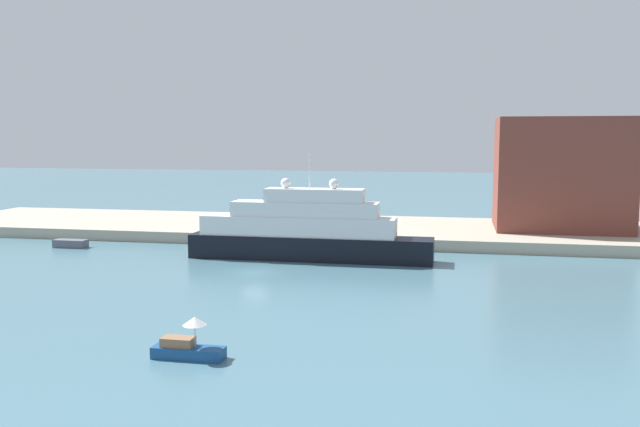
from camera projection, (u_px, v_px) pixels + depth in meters
ground at (254, 272)px, 68.91m from camera, size 400.00×400.00×0.00m
quay_dock at (312, 229)px, 95.96m from camera, size 110.00×23.73×1.43m
large_yacht at (306, 231)px, 75.78m from camera, size 27.41×3.95×11.83m
small_motorboat at (188, 346)px, 42.10m from camera, size 4.54×1.48×2.67m
work_barge at (71, 244)px, 84.27m from camera, size 4.11×1.57×0.99m
harbor_building at (561, 174)px, 89.89m from camera, size 16.79×12.51×14.79m
parked_car at (224, 220)px, 95.06m from camera, size 3.93×1.69×1.52m
person_figure at (259, 220)px, 93.92m from camera, size 0.36×0.36×1.57m
mooring_bollard at (312, 232)px, 84.78m from camera, size 0.39×0.39×0.84m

